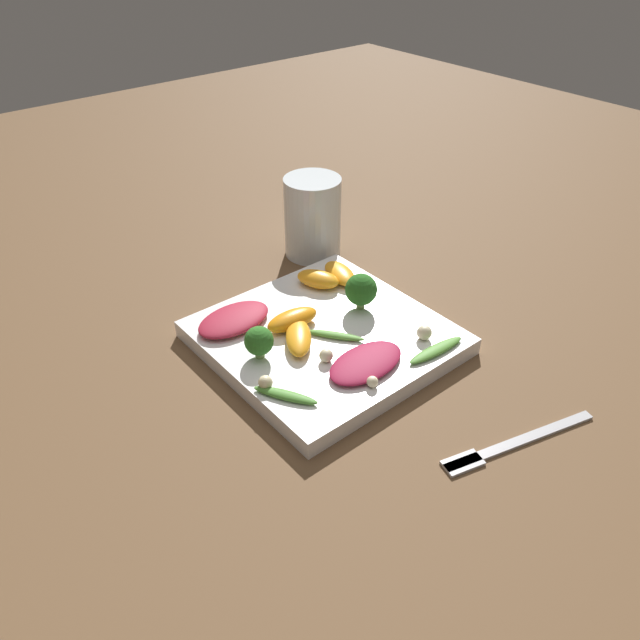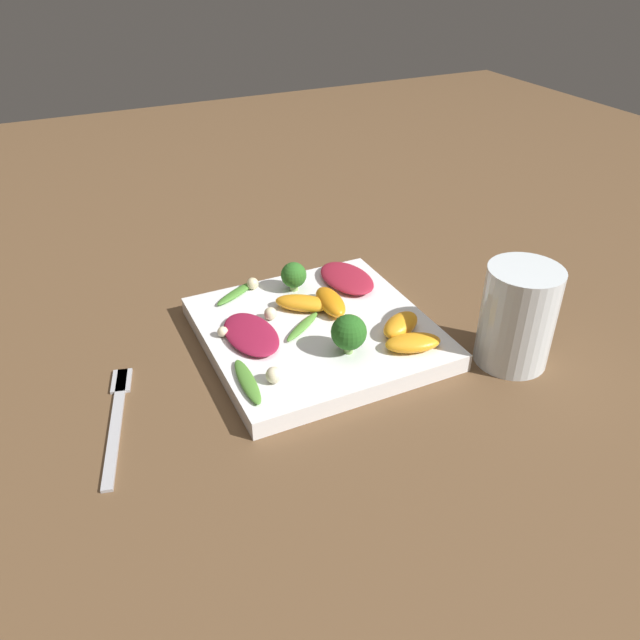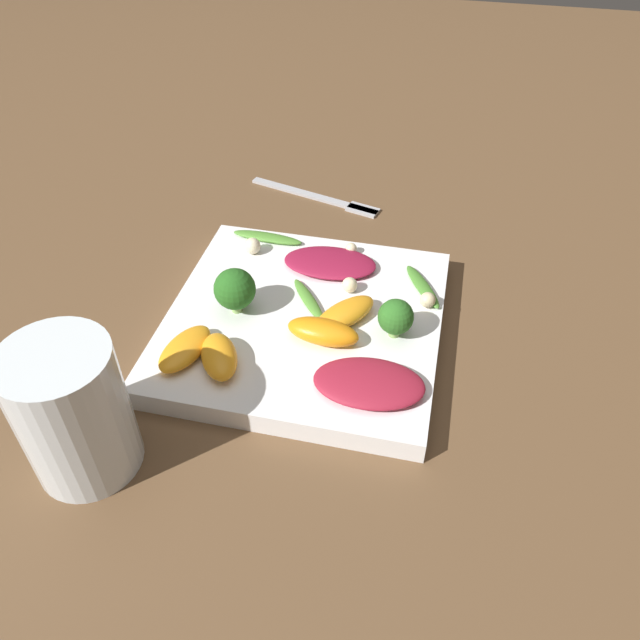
# 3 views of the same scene
# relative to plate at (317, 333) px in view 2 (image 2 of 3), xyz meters

# --- Properties ---
(ground_plane) EXTENTS (2.40, 2.40, 0.00)m
(ground_plane) POSITION_rel_plate_xyz_m (0.00, 0.00, -0.01)
(ground_plane) COLOR brown
(plate) EXTENTS (0.26, 0.26, 0.02)m
(plate) POSITION_rel_plate_xyz_m (0.00, 0.00, 0.00)
(plate) COLOR white
(plate) RESTS_ON ground_plane
(drinking_glass) EXTENTS (0.08, 0.08, 0.12)m
(drinking_glass) POSITION_rel_plate_xyz_m (-0.13, -0.19, 0.05)
(drinking_glass) COLOR white
(drinking_glass) RESTS_ON ground_plane
(fork) EXTENTS (0.18, 0.06, 0.01)m
(fork) POSITION_rel_plate_xyz_m (-0.03, 0.25, -0.01)
(fork) COLOR #B2B2B7
(fork) RESTS_ON ground_plane
(radicchio_leaf_0) EXTENTS (0.10, 0.06, 0.01)m
(radicchio_leaf_0) POSITION_rel_plate_xyz_m (0.01, 0.08, 0.02)
(radicchio_leaf_0) COLOR maroon
(radicchio_leaf_0) RESTS_ON plate
(radicchio_leaf_1) EXTENTS (0.10, 0.07, 0.01)m
(radicchio_leaf_1) POSITION_rel_plate_xyz_m (0.08, -0.08, 0.02)
(radicchio_leaf_1) COLOR maroon
(radicchio_leaf_1) RESTS_ON plate
(orange_segment_0) EXTENTS (0.05, 0.07, 0.02)m
(orange_segment_0) POSITION_rel_plate_xyz_m (-0.09, -0.08, 0.02)
(orange_segment_0) COLOR orange
(orange_segment_0) RESTS_ON plate
(orange_segment_1) EXTENTS (0.05, 0.07, 0.02)m
(orange_segment_1) POSITION_rel_plate_xyz_m (-0.06, -0.08, 0.02)
(orange_segment_1) COLOR orange
(orange_segment_1) RESTS_ON plate
(orange_segment_2) EXTENTS (0.07, 0.07, 0.02)m
(orange_segment_2) POSITION_rel_plate_xyz_m (0.04, 0.00, 0.02)
(orange_segment_2) COLOR orange
(orange_segment_2) RESTS_ON plate
(orange_segment_3) EXTENTS (0.07, 0.04, 0.02)m
(orange_segment_3) POSITION_rel_plate_xyz_m (0.03, -0.03, 0.02)
(orange_segment_3) COLOR orange
(orange_segment_3) RESTS_ON plate
(broccoli_floret_0) EXTENTS (0.04, 0.04, 0.05)m
(broccoli_floret_0) POSITION_rel_plate_xyz_m (-0.07, -0.01, 0.04)
(broccoli_floret_0) COLOR #84AD5B
(broccoli_floret_0) RESTS_ON plate
(broccoli_floret_1) EXTENTS (0.03, 0.03, 0.04)m
(broccoli_floret_1) POSITION_rel_plate_xyz_m (0.09, -0.01, 0.03)
(broccoli_floret_1) COLOR #84AD5B
(broccoli_floret_1) RESTS_ON plate
(arugula_sprig_0) EXTENTS (0.05, 0.06, 0.01)m
(arugula_sprig_0) POSITION_rel_plate_xyz_m (0.00, 0.02, 0.01)
(arugula_sprig_0) COLOR #518E33
(arugula_sprig_0) RESTS_ON plate
(arugula_sprig_1) EXTENTS (0.05, 0.07, 0.01)m
(arugula_sprig_1) POSITION_rel_plate_xyz_m (0.11, 0.07, 0.01)
(arugula_sprig_1) COLOR #47842D
(arugula_sprig_1) RESTS_ON plate
(arugula_sprig_2) EXTENTS (0.08, 0.02, 0.01)m
(arugula_sprig_2) POSITION_rel_plate_xyz_m (-0.07, 0.11, 0.01)
(arugula_sprig_2) COLOR #518E33
(arugula_sprig_2) RESTS_ON plate
(macadamia_nut_0) EXTENTS (0.02, 0.02, 0.02)m
(macadamia_nut_0) POSITION_rel_plate_xyz_m (-0.08, 0.09, 0.02)
(macadamia_nut_0) COLOR beige
(macadamia_nut_0) RESTS_ON plate
(macadamia_nut_1) EXTENTS (0.02, 0.02, 0.02)m
(macadamia_nut_1) POSITION_rel_plate_xyz_m (0.12, 0.04, 0.02)
(macadamia_nut_1) COLOR beige
(macadamia_nut_1) RESTS_ON plate
(macadamia_nut_2) EXTENTS (0.01, 0.01, 0.01)m
(macadamia_nut_2) POSITION_rel_plate_xyz_m (0.03, 0.11, 0.02)
(macadamia_nut_2) COLOR beige
(macadamia_nut_2) RESTS_ON plate
(macadamia_nut_3) EXTENTS (0.02, 0.02, 0.02)m
(macadamia_nut_3) POSITION_rel_plate_xyz_m (0.04, 0.05, 0.02)
(macadamia_nut_3) COLOR beige
(macadamia_nut_3) RESTS_ON plate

